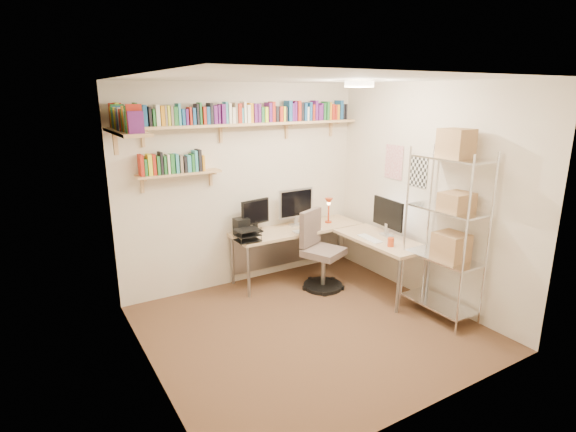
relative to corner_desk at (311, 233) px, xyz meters
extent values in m
plane|color=#49341F|center=(-0.66, -0.99, -0.67)|extent=(3.20, 3.20, 0.00)
cube|color=beige|center=(-0.66, 0.51, 0.58)|extent=(3.20, 0.04, 2.50)
cube|color=beige|center=(-2.26, -0.99, 0.58)|extent=(0.04, 3.00, 2.50)
cube|color=beige|center=(0.94, -0.99, 0.58)|extent=(0.04, 3.00, 2.50)
cube|color=beige|center=(-0.66, -2.49, 0.58)|extent=(3.20, 0.04, 2.50)
cube|color=white|center=(-0.66, -0.99, 1.83)|extent=(3.20, 3.00, 0.04)
cube|color=white|center=(0.93, -0.44, 0.88)|extent=(0.01, 0.30, 0.42)
cube|color=silver|center=(0.93, -0.84, 0.83)|extent=(0.01, 0.28, 0.38)
cylinder|color=#FFEAC6|center=(0.04, -0.79, 1.79)|extent=(0.30, 0.30, 0.06)
cube|color=tan|center=(-0.66, 0.39, 1.35)|extent=(3.05, 0.25, 0.03)
cube|color=tan|center=(-2.14, -0.04, 1.35)|extent=(0.25, 1.00, 0.03)
cube|color=tan|center=(-1.51, 0.41, 0.83)|extent=(0.95, 0.20, 0.02)
cube|color=tan|center=(-1.86, 0.45, 1.28)|extent=(0.03, 0.20, 0.20)
cube|color=tan|center=(-0.96, 0.45, 1.28)|extent=(0.03, 0.20, 0.20)
cube|color=tan|center=(-0.06, 0.45, 1.28)|extent=(0.03, 0.20, 0.20)
cube|color=tan|center=(0.64, 0.45, 1.28)|extent=(0.03, 0.20, 0.20)
cube|color=yellow|center=(-2.13, 0.39, 1.49)|extent=(0.03, 0.15, 0.25)
cube|color=black|center=(-2.08, 0.39, 1.48)|extent=(0.04, 0.11, 0.23)
cube|color=#7E6D5C|center=(-2.03, 0.39, 1.45)|extent=(0.04, 0.12, 0.18)
cube|color=#5A1C6B|center=(-1.98, 0.39, 1.45)|extent=(0.04, 0.15, 0.17)
cube|color=#256F32|center=(-1.94, 0.39, 1.49)|extent=(0.02, 0.14, 0.24)
cube|color=#B12717|center=(-1.91, 0.39, 1.47)|extent=(0.03, 0.13, 0.22)
cube|color=#1A518A|center=(-1.86, 0.39, 1.47)|extent=(0.04, 0.11, 0.22)
cube|color=black|center=(-1.81, 0.39, 1.47)|extent=(0.03, 0.13, 0.20)
cube|color=#256F32|center=(-1.77, 0.39, 1.45)|extent=(0.02, 0.13, 0.18)
cube|color=silver|center=(-1.72, 0.39, 1.47)|extent=(0.04, 0.11, 0.22)
cube|color=orange|center=(-1.67, 0.39, 1.47)|extent=(0.04, 0.12, 0.21)
cube|color=#7E6D5C|center=(-1.64, 0.39, 1.47)|extent=(0.02, 0.12, 0.21)
cube|color=yellow|center=(-1.61, 0.39, 1.47)|extent=(0.03, 0.13, 0.21)
cube|color=#7E6D5C|center=(-1.58, 0.39, 1.47)|extent=(0.03, 0.13, 0.21)
cube|color=#256F32|center=(-1.53, 0.39, 1.46)|extent=(0.04, 0.13, 0.20)
cube|color=teal|center=(-1.49, 0.39, 1.48)|extent=(0.03, 0.14, 0.23)
cube|color=#1A518A|center=(-1.45, 0.39, 1.45)|extent=(0.03, 0.13, 0.17)
cube|color=#5A1C6B|center=(-1.41, 0.39, 1.45)|extent=(0.03, 0.12, 0.17)
cube|color=#B12717|center=(-1.37, 0.39, 1.46)|extent=(0.02, 0.12, 0.19)
cube|color=#1A518A|center=(-1.33, 0.39, 1.45)|extent=(0.03, 0.12, 0.18)
cube|color=black|center=(-1.29, 0.39, 1.48)|extent=(0.03, 0.12, 0.23)
cube|color=#256F32|center=(-1.25, 0.39, 1.48)|extent=(0.02, 0.11, 0.24)
cube|color=#B12717|center=(-1.21, 0.39, 1.46)|extent=(0.03, 0.15, 0.19)
cube|color=#1A518A|center=(-1.17, 0.39, 1.46)|extent=(0.04, 0.13, 0.19)
cube|color=black|center=(-1.13, 0.39, 1.48)|extent=(0.03, 0.14, 0.23)
cube|color=#5A1C6B|center=(-1.08, 0.39, 1.47)|extent=(0.04, 0.13, 0.20)
cube|color=#5A1C6B|center=(-1.03, 0.39, 1.47)|extent=(0.03, 0.11, 0.21)
cube|color=#5A1C6B|center=(-0.99, 0.39, 1.47)|extent=(0.04, 0.15, 0.22)
cube|color=teal|center=(-0.94, 0.39, 1.49)|extent=(0.03, 0.11, 0.24)
cube|color=silver|center=(-0.90, 0.39, 1.48)|extent=(0.03, 0.14, 0.23)
cube|color=silver|center=(-0.86, 0.39, 1.45)|extent=(0.03, 0.15, 0.18)
cube|color=#7E6D5C|center=(-0.82, 0.39, 1.48)|extent=(0.03, 0.12, 0.23)
cube|color=#B12717|center=(-0.78, 0.39, 1.48)|extent=(0.04, 0.14, 0.22)
cube|color=teal|center=(-0.75, 0.39, 1.45)|extent=(0.02, 0.12, 0.17)
cube|color=silver|center=(-0.71, 0.39, 1.48)|extent=(0.03, 0.13, 0.24)
cube|color=silver|center=(-0.67, 0.39, 1.47)|extent=(0.04, 0.15, 0.21)
cube|color=orange|center=(-0.63, 0.39, 1.48)|extent=(0.04, 0.12, 0.23)
cube|color=#5A1C6B|center=(-0.58, 0.39, 1.47)|extent=(0.04, 0.14, 0.22)
cube|color=#5A1C6B|center=(-0.53, 0.39, 1.47)|extent=(0.04, 0.15, 0.22)
cube|color=#256F32|center=(-0.48, 0.39, 1.45)|extent=(0.04, 0.13, 0.18)
cube|color=yellow|center=(-0.43, 0.39, 1.45)|extent=(0.04, 0.13, 0.18)
cube|color=#5A1C6B|center=(-0.38, 0.39, 1.48)|extent=(0.04, 0.13, 0.23)
cube|color=#B12717|center=(-0.33, 0.39, 1.48)|extent=(0.04, 0.12, 0.24)
cube|color=black|center=(-0.28, 0.39, 1.46)|extent=(0.04, 0.12, 0.19)
cube|color=#B12717|center=(-0.23, 0.39, 1.45)|extent=(0.04, 0.15, 0.18)
cube|color=yellow|center=(-0.19, 0.39, 1.45)|extent=(0.03, 0.15, 0.18)
cube|color=black|center=(-0.16, 0.39, 1.45)|extent=(0.03, 0.12, 0.18)
cube|color=#1A518A|center=(-0.10, 0.39, 1.49)|extent=(0.04, 0.14, 0.25)
cube|color=#5A1C6B|center=(-0.06, 0.39, 1.47)|extent=(0.03, 0.14, 0.22)
cube|color=#5A1C6B|center=(-0.02, 0.39, 1.48)|extent=(0.03, 0.12, 0.24)
cube|color=#B12717|center=(0.03, 0.39, 1.49)|extent=(0.04, 0.15, 0.25)
cube|color=black|center=(0.08, 0.39, 1.48)|extent=(0.04, 0.12, 0.23)
cube|color=#1A518A|center=(0.12, 0.39, 1.47)|extent=(0.04, 0.14, 0.22)
cube|color=silver|center=(0.17, 0.39, 1.45)|extent=(0.03, 0.11, 0.17)
cube|color=#1A518A|center=(0.20, 0.39, 1.48)|extent=(0.03, 0.13, 0.23)
cube|color=#B12717|center=(0.24, 0.39, 1.46)|extent=(0.03, 0.13, 0.20)
cube|color=#5A1C6B|center=(0.29, 0.39, 1.49)|extent=(0.04, 0.13, 0.25)
cube|color=#5A1C6B|center=(0.34, 0.39, 1.46)|extent=(0.04, 0.14, 0.19)
cube|color=#5A1C6B|center=(0.38, 0.39, 1.47)|extent=(0.03, 0.11, 0.21)
cube|color=#256F32|center=(0.42, 0.39, 1.47)|extent=(0.03, 0.12, 0.21)
cube|color=#256F32|center=(0.47, 0.39, 1.48)|extent=(0.04, 0.15, 0.23)
cube|color=orange|center=(0.51, 0.39, 1.48)|extent=(0.03, 0.14, 0.22)
cube|color=#B12717|center=(0.55, 0.39, 1.46)|extent=(0.04, 0.15, 0.20)
cube|color=#B12717|center=(0.59, 0.39, 1.46)|extent=(0.03, 0.14, 0.18)
cube|color=orange|center=(0.63, 0.39, 1.46)|extent=(0.04, 0.13, 0.19)
cube|color=#1A518A|center=(0.68, 0.39, 1.49)|extent=(0.04, 0.15, 0.25)
cube|color=black|center=(0.72, 0.39, 1.46)|extent=(0.03, 0.12, 0.19)
cube|color=black|center=(0.76, 0.39, 1.46)|extent=(0.03, 0.15, 0.20)
cube|color=#5A1C6B|center=(-2.14, -0.47, 1.46)|extent=(0.13, 0.03, 0.19)
cube|color=#B12717|center=(-2.14, -0.43, 1.49)|extent=(0.13, 0.03, 0.25)
cube|color=#256F32|center=(-2.14, -0.40, 1.48)|extent=(0.15, 0.04, 0.23)
cube|color=silver|center=(-2.14, -0.36, 1.47)|extent=(0.13, 0.03, 0.21)
cube|color=silver|center=(-2.14, -0.32, 1.46)|extent=(0.13, 0.03, 0.20)
cube|color=teal|center=(-2.14, -0.28, 1.46)|extent=(0.12, 0.03, 0.19)
cube|color=orange|center=(-2.14, -0.23, 1.48)|extent=(0.13, 0.04, 0.23)
cube|color=#256F32|center=(-2.14, -0.18, 1.46)|extent=(0.13, 0.04, 0.20)
cube|color=#B12717|center=(-2.14, -0.14, 1.46)|extent=(0.14, 0.03, 0.20)
cube|color=silver|center=(-2.14, -0.10, 1.47)|extent=(0.14, 0.02, 0.21)
cube|color=#1A518A|center=(-2.14, -0.06, 1.47)|extent=(0.15, 0.03, 0.21)
cube|color=#5A1C6B|center=(-2.14, -0.01, 1.45)|extent=(0.14, 0.03, 0.18)
cube|color=#7E6D5C|center=(-2.14, 0.03, 1.47)|extent=(0.14, 0.03, 0.20)
cube|color=#B12717|center=(-2.14, 0.07, 1.45)|extent=(0.12, 0.03, 0.17)
cube|color=yellow|center=(-2.14, 0.11, 1.47)|extent=(0.14, 0.03, 0.21)
cube|color=#1A518A|center=(-2.14, 0.16, 1.47)|extent=(0.13, 0.04, 0.22)
cube|color=black|center=(-2.14, 0.21, 1.45)|extent=(0.12, 0.03, 0.18)
cube|color=teal|center=(-2.14, 0.25, 1.45)|extent=(0.12, 0.04, 0.17)
cube|color=#256F32|center=(-2.14, 0.30, 1.48)|extent=(0.12, 0.03, 0.23)
cube|color=orange|center=(-2.14, 0.34, 1.47)|extent=(0.13, 0.02, 0.21)
cube|color=#B12717|center=(-2.14, 0.39, 1.49)|extent=(0.12, 0.04, 0.24)
cube|color=#B12717|center=(-1.93, 0.41, 0.96)|extent=(0.04, 0.14, 0.23)
cube|color=#256F32|center=(-1.89, 0.41, 0.93)|extent=(0.03, 0.12, 0.18)
cube|color=yellow|center=(-1.84, 0.41, 0.96)|extent=(0.04, 0.14, 0.23)
cube|color=#B12717|center=(-1.80, 0.41, 0.95)|extent=(0.04, 0.12, 0.22)
cube|color=#256F32|center=(-1.75, 0.41, 0.94)|extent=(0.03, 0.14, 0.20)
cube|color=black|center=(-1.72, 0.41, 0.96)|extent=(0.03, 0.13, 0.25)
cube|color=#256F32|center=(-1.68, 0.41, 0.94)|extent=(0.03, 0.13, 0.20)
cube|color=silver|center=(-1.64, 0.41, 0.95)|extent=(0.02, 0.14, 0.22)
cube|color=#256F32|center=(-1.59, 0.41, 0.95)|extent=(0.04, 0.12, 0.21)
cube|color=teal|center=(-1.55, 0.41, 0.95)|extent=(0.03, 0.14, 0.21)
cube|color=#7E6D5C|center=(-1.50, 0.41, 0.94)|extent=(0.03, 0.14, 0.20)
cube|color=black|center=(-1.45, 0.41, 0.93)|extent=(0.03, 0.15, 0.18)
cube|color=teal|center=(-1.41, 0.41, 0.94)|extent=(0.04, 0.12, 0.19)
cube|color=#256F32|center=(-1.36, 0.41, 0.94)|extent=(0.03, 0.13, 0.20)
cube|color=teal|center=(-1.33, 0.41, 0.96)|extent=(0.03, 0.13, 0.24)
cube|color=black|center=(-1.28, 0.41, 0.96)|extent=(0.04, 0.14, 0.25)
cube|color=orange|center=(-1.24, 0.41, 0.93)|extent=(0.03, 0.14, 0.18)
cube|color=tan|center=(-0.05, 0.23, -0.01)|extent=(1.75, 0.55, 0.04)
cube|color=tan|center=(0.58, -0.66, -0.01)|extent=(0.55, 1.19, 0.04)
cylinder|color=gray|center=(-0.88, 0.00, -0.35)|extent=(0.04, 0.04, 0.64)
cylinder|color=gray|center=(-0.88, 0.46, -0.35)|extent=(0.04, 0.04, 0.64)
cylinder|color=gray|center=(0.81, 0.46, -0.35)|extent=(0.04, 0.04, 0.64)
cylinder|color=gray|center=(0.35, -1.21, -0.35)|extent=(0.04, 0.04, 0.64)
cylinder|color=gray|center=(0.81, -1.21, -0.35)|extent=(0.04, 0.04, 0.64)
cube|color=gray|center=(-0.05, 0.47, -0.30)|extent=(1.65, 0.02, 0.51)
cube|color=silver|center=(-0.01, 0.34, 0.31)|extent=(0.51, 0.03, 0.39)
cube|color=black|center=(-0.01, 0.32, 0.31)|extent=(0.46, 0.00, 0.33)
cube|color=black|center=(-0.61, 0.34, 0.28)|extent=(0.40, 0.03, 0.31)
cube|color=black|center=(0.71, -0.61, 0.29)|extent=(0.03, 0.53, 0.35)
cube|color=white|center=(0.69, -0.61, 0.29)|extent=(0.00, 0.48, 0.30)
cube|color=white|center=(-0.01, 0.07, 0.02)|extent=(0.39, 0.12, 0.01)
cube|color=white|center=(0.44, -0.61, 0.02)|extent=(0.12, 0.37, 0.01)
cylinder|color=#B1300F|center=(0.44, 0.23, 0.02)|extent=(0.09, 0.09, 0.02)
cylinder|color=#B1300F|center=(0.44, 0.23, 0.16)|extent=(0.02, 0.02, 0.26)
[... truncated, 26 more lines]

